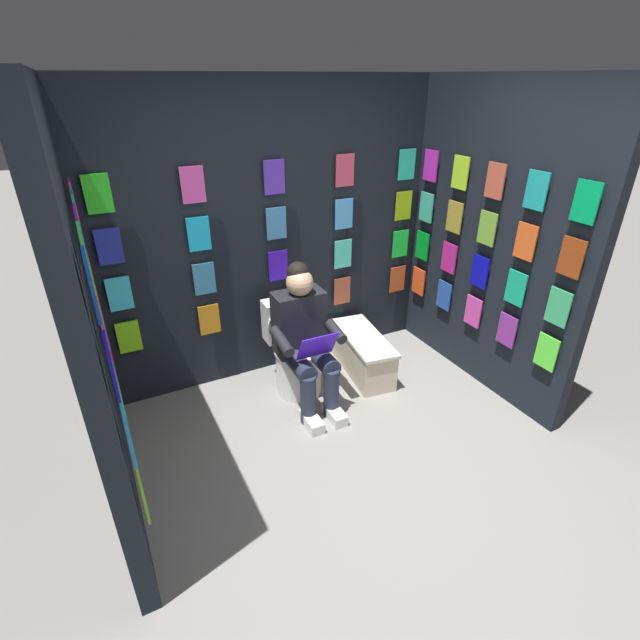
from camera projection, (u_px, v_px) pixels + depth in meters
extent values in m
plane|color=gray|center=(395.00, 502.00, 2.99)|extent=(30.00, 30.00, 0.00)
cube|color=black|center=(273.00, 237.00, 3.92)|extent=(3.01, 0.10, 2.45)
cube|color=#78E316|center=(129.00, 337.00, 3.62)|extent=(0.17, 0.01, 0.26)
cube|color=orange|center=(209.00, 320.00, 3.87)|extent=(0.17, 0.01, 0.26)
cube|color=#BC6B21|center=(280.00, 304.00, 4.13)|extent=(0.17, 0.01, 0.26)
cube|color=#9D4A32|center=(342.00, 291.00, 4.39)|extent=(0.17, 0.01, 0.26)
cube|color=#B64F27|center=(397.00, 279.00, 4.65)|extent=(0.17, 0.01, 0.26)
cube|color=#34D0EF|center=(120.00, 294.00, 3.45)|extent=(0.17, 0.01, 0.26)
cube|color=teal|center=(204.00, 279.00, 3.70)|extent=(0.17, 0.01, 0.26)
cube|color=#3E13CE|center=(278.00, 266.00, 3.96)|extent=(0.17, 0.01, 0.26)
cube|color=#4CE0B7|center=(343.00, 254.00, 4.22)|extent=(0.17, 0.01, 0.26)
cube|color=#1DD33B|center=(400.00, 244.00, 4.48)|extent=(0.17, 0.01, 0.26)
cube|color=#1D2999|center=(109.00, 247.00, 3.28)|extent=(0.17, 0.01, 0.26)
cube|color=#17B2E6|center=(199.00, 234.00, 3.54)|extent=(0.17, 0.01, 0.26)
cube|color=teal|center=(276.00, 223.00, 3.79)|extent=(0.17, 0.01, 0.26)
cube|color=#4BA5EB|center=(344.00, 214.00, 4.05)|extent=(0.17, 0.01, 0.26)
cube|color=#9FC114|center=(403.00, 206.00, 4.31)|extent=(0.17, 0.01, 0.26)
cube|color=#28CD20|center=(98.00, 194.00, 3.11)|extent=(0.17, 0.01, 0.26)
cube|color=#DB47A9|center=(193.00, 185.00, 3.37)|extent=(0.17, 0.01, 0.26)
cube|color=#512CB4|center=(274.00, 177.00, 3.62)|extent=(0.17, 0.01, 0.26)
cube|color=#CE465C|center=(345.00, 170.00, 3.88)|extent=(0.17, 0.01, 0.26)
cube|color=#25D5A1|center=(407.00, 165.00, 4.14)|extent=(0.17, 0.01, 0.26)
cube|color=black|center=(492.00, 243.00, 3.76)|extent=(0.10, 1.85, 2.45)
cube|color=#E54B1F|center=(418.00, 281.00, 4.60)|extent=(0.01, 0.17, 0.26)
cube|color=#264EAC|center=(444.00, 295.00, 4.30)|extent=(0.01, 0.17, 0.26)
cube|color=#D742A6|center=(473.00, 312.00, 4.01)|extent=(0.01, 0.17, 0.26)
cube|color=#812D8F|center=(507.00, 330.00, 3.71)|extent=(0.01, 0.17, 0.26)
cube|color=#54EE38|center=(546.00, 352.00, 3.42)|extent=(0.01, 0.17, 0.26)
cube|color=#078F24|center=(422.00, 246.00, 4.43)|extent=(0.01, 0.17, 0.26)
cube|color=#BF207E|center=(449.00, 258.00, 4.13)|extent=(0.01, 0.17, 0.26)
cube|color=#0B0DB6|center=(480.00, 272.00, 3.84)|extent=(0.01, 0.17, 0.26)
cube|color=#14AD7C|center=(516.00, 288.00, 3.54)|extent=(0.01, 0.17, 0.26)
cube|color=#37AE6B|center=(558.00, 307.00, 3.25)|extent=(0.01, 0.17, 0.26)
cube|color=teal|center=(426.00, 207.00, 4.26)|extent=(0.01, 0.17, 0.26)
cube|color=#A38E30|center=(454.00, 217.00, 3.96)|extent=(0.01, 0.17, 0.26)
cube|color=#71AF37|center=(487.00, 228.00, 3.67)|extent=(0.01, 0.17, 0.26)
cube|color=#E35920|center=(526.00, 242.00, 3.37)|extent=(0.01, 0.17, 0.26)
cube|color=#903813|center=(571.00, 258.00, 3.08)|extent=(0.01, 0.17, 0.26)
cube|color=#C623B6|center=(431.00, 166.00, 4.09)|extent=(0.01, 0.17, 0.26)
cube|color=#B0EA2A|center=(460.00, 173.00, 3.79)|extent=(0.01, 0.17, 0.26)
cube|color=#BF523B|center=(495.00, 181.00, 3.50)|extent=(0.01, 0.17, 0.26)
cube|color=teal|center=(536.00, 190.00, 3.20)|extent=(0.01, 0.17, 0.26)
cube|color=#089F53|center=(586.00, 202.00, 2.91)|extent=(0.01, 0.17, 0.26)
cube|color=black|center=(85.00, 324.00, 2.54)|extent=(0.10, 1.85, 2.45)
cube|color=#81E327|center=(143.00, 493.00, 2.26)|extent=(0.01, 0.17, 0.26)
cube|color=#1CA5B9|center=(132.00, 445.00, 2.56)|extent=(0.01, 0.17, 0.26)
cube|color=#9DBF13|center=(123.00, 407.00, 2.85)|extent=(0.01, 0.17, 0.26)
cube|color=#EF174D|center=(116.00, 376.00, 3.15)|extent=(0.01, 0.17, 0.26)
cube|color=#BD2876|center=(110.00, 350.00, 3.44)|extent=(0.01, 0.17, 0.26)
cube|color=#1F95ED|center=(128.00, 435.00, 2.09)|extent=(0.01, 0.17, 0.26)
cube|color=#1BE0AB|center=(118.00, 390.00, 2.39)|extent=(0.01, 0.17, 0.26)
cube|color=#9D2768|center=(111.00, 356.00, 2.68)|extent=(0.01, 0.17, 0.26)
cube|color=#12CA71|center=(104.00, 328.00, 2.98)|extent=(0.01, 0.17, 0.26)
cube|color=maroon|center=(99.00, 305.00, 3.27)|extent=(0.01, 0.17, 0.26)
cube|color=#100CB9|center=(111.00, 366.00, 1.92)|extent=(0.01, 0.17, 0.26)
cube|color=#B72AB1|center=(103.00, 328.00, 2.22)|extent=(0.01, 0.17, 0.26)
cube|color=gold|center=(96.00, 298.00, 2.51)|extent=(0.01, 0.17, 0.26)
cube|color=#A1AF10|center=(91.00, 275.00, 2.81)|extent=(0.01, 0.17, 0.26)
cube|color=#1D1CB3|center=(87.00, 256.00, 3.10)|extent=(0.01, 0.17, 0.26)
cube|color=#0A3CA6|center=(91.00, 285.00, 1.75)|extent=(0.01, 0.17, 0.26)
cube|color=green|center=(85.00, 255.00, 2.05)|extent=(0.01, 0.17, 0.26)
cube|color=purple|center=(80.00, 232.00, 2.35)|extent=(0.01, 0.17, 0.26)
cube|color=#10AC65|center=(77.00, 215.00, 2.64)|extent=(0.01, 0.17, 0.26)
cube|color=#D1299E|center=(74.00, 201.00, 2.94)|extent=(0.01, 0.17, 0.26)
cylinder|color=white|center=(299.00, 371.00, 3.97)|extent=(0.38, 0.38, 0.40)
cylinder|color=white|center=(298.00, 350.00, 3.87)|extent=(0.41, 0.41, 0.02)
cube|color=white|center=(286.00, 319.00, 4.00)|extent=(0.38, 0.19, 0.36)
cylinder|color=white|center=(290.00, 323.00, 3.93)|extent=(0.39, 0.08, 0.39)
cube|color=black|center=(299.00, 322.00, 3.72)|extent=(0.41, 0.23, 0.52)
sphere|color=tan|center=(300.00, 282.00, 3.53)|extent=(0.21, 0.21, 0.21)
sphere|color=black|center=(298.00, 273.00, 3.52)|extent=(0.17, 0.17, 0.17)
cylinder|color=#23283D|center=(321.00, 357.00, 3.71)|extent=(0.16, 0.40, 0.15)
cylinder|color=#23283D|center=(298.00, 363.00, 3.64)|extent=(0.16, 0.40, 0.15)
cylinder|color=#23283D|center=(331.00, 393.00, 3.68)|extent=(0.12, 0.12, 0.42)
cylinder|color=#23283D|center=(308.00, 400.00, 3.60)|extent=(0.12, 0.12, 0.42)
cube|color=white|center=(335.00, 414.00, 3.70)|extent=(0.12, 0.26, 0.09)
cube|color=white|center=(312.00, 421.00, 3.63)|extent=(0.12, 0.26, 0.09)
cylinder|color=black|center=(334.00, 329.00, 3.67)|extent=(0.09, 0.31, 0.13)
cylinder|color=black|center=(282.00, 341.00, 3.50)|extent=(0.09, 0.31, 0.13)
cube|color=#3E15D4|center=(318.00, 346.00, 3.47)|extent=(0.30, 0.14, 0.23)
cube|color=beige|center=(363.00, 355.00, 4.25)|extent=(0.41, 0.81, 0.34)
cube|color=beige|center=(364.00, 337.00, 4.16)|extent=(0.43, 0.85, 0.03)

